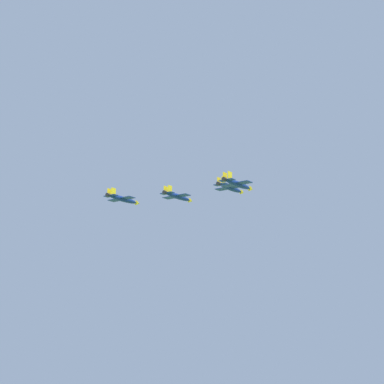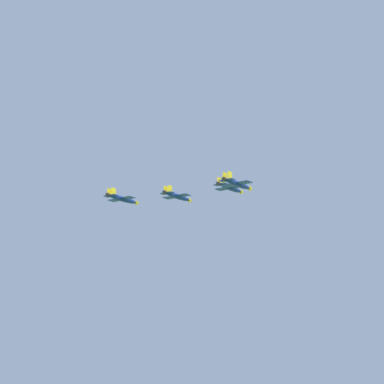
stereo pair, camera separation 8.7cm
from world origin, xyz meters
TOP-DOWN VIEW (x-y plane):
  - jet_lead at (-23.42, 22.47)m, footprint 9.35×15.14m
  - jet_left_wingman at (-11.13, 33.96)m, footprint 9.09×14.74m
  - jet_right_wingman at (-32.77, 36.46)m, footprint 9.52×15.34m
  - jet_left_outer at (1.17, 45.44)m, footprint 9.09×14.68m

SIDE VIEW (x-z plane):
  - jet_left_outer at x=1.17m, z-range 116.15..119.24m
  - jet_left_wingman at x=-11.13m, z-range 117.88..120.98m
  - jet_right_wingman at x=-32.77m, z-range 118.31..121.53m
  - jet_lead at x=-23.42m, z-range 121.55..124.73m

